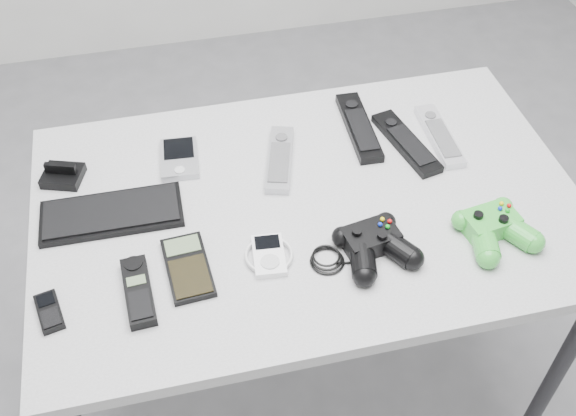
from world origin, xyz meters
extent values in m
plane|color=slate|center=(0.00, 0.00, 0.00)|extent=(3.50, 3.50, 0.00)
cube|color=gray|center=(-0.06, -0.07, 0.73)|extent=(1.11, 0.71, 0.03)
cylinder|color=black|center=(0.44, -0.38, 0.36)|extent=(0.04, 0.04, 0.71)
cylinder|color=black|center=(-0.57, 0.23, 0.36)|extent=(0.04, 0.04, 0.71)
cylinder|color=black|center=(0.44, 0.23, 0.36)|extent=(0.04, 0.04, 0.71)
cube|color=black|center=(-0.45, -0.03, 0.75)|extent=(0.28, 0.12, 0.02)
cube|color=black|center=(-0.55, 0.10, 0.76)|extent=(0.10, 0.09, 0.04)
cube|color=#A4A5AB|center=(-0.30, 0.10, 0.75)|extent=(0.09, 0.13, 0.02)
cube|color=#A4A5AB|center=(-0.09, 0.05, 0.75)|extent=(0.10, 0.21, 0.02)
cube|color=black|center=(0.10, 0.12, 0.75)|extent=(0.06, 0.23, 0.02)
cube|color=black|center=(0.19, 0.04, 0.75)|extent=(0.10, 0.22, 0.02)
cube|color=silver|center=(0.27, 0.05, 0.75)|extent=(0.05, 0.21, 0.02)
cube|color=black|center=(-0.57, -0.24, 0.75)|extent=(0.06, 0.09, 0.01)
cube|color=black|center=(-0.42, -0.23, 0.75)|extent=(0.06, 0.15, 0.02)
cube|color=black|center=(-0.32, -0.20, 0.75)|extent=(0.09, 0.16, 0.02)
cube|color=white|center=(-0.17, -0.20, 0.75)|extent=(0.10, 0.11, 0.02)
camera|label=1|loc=(-0.32, -1.00, 1.73)|focal=42.00mm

